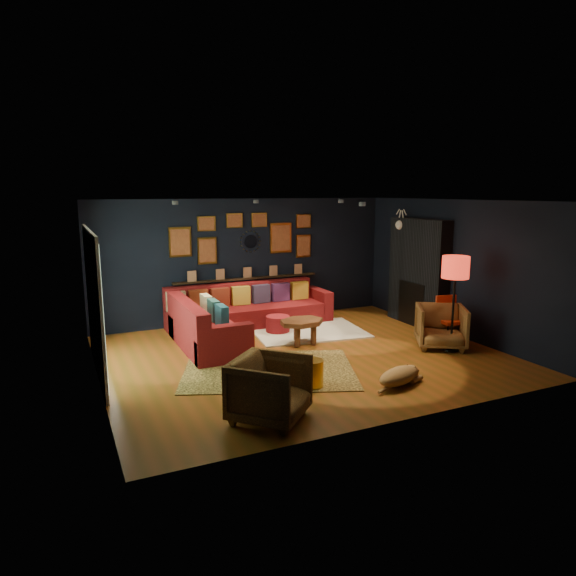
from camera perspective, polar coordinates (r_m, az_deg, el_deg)
name	(u,v)px	position (r m, az deg, el deg)	size (l,w,h in m)	color
floor	(303,356)	(8.79, 1.62, -7.53)	(6.50, 6.50, 0.00)	brown
room_walls	(303,263)	(8.43, 1.68, 2.81)	(6.50, 6.50, 6.50)	black
sectional	(234,317)	(10.09, -6.07, -3.27)	(3.41, 2.69, 0.86)	maroon
ledge	(247,278)	(10.97, -4.54, 1.07)	(3.20, 0.12, 0.04)	black
gallery_wall	(245,237)	(10.89, -4.75, 5.71)	(3.15, 0.04, 1.02)	gold
sunburst_mirror	(251,242)	(10.94, -4.18, 5.17)	(0.47, 0.16, 0.47)	silver
fireplace	(418,276)	(10.93, 14.22, 1.28)	(0.31, 1.60, 2.20)	black
deer_head	(407,225)	(11.24, 13.04, 6.87)	(0.50, 0.28, 0.45)	white
sliding_door	(94,303)	(8.27, -20.74, -1.52)	(0.06, 2.80, 2.20)	white
ceiling_spots	(283,202)	(9.08, -0.55, 9.50)	(3.30, 2.50, 0.06)	black
shag_rug	(308,331)	(10.22, 2.22, -4.82)	(2.14, 1.56, 0.03)	silver
leopard_rug	(269,370)	(8.10, -2.13, -9.09)	(2.62, 1.87, 0.01)	tan
coffee_table	(302,324)	(9.33, 1.55, -4.06)	(0.93, 0.74, 0.43)	#592F19
pouf	(278,324)	(10.13, -1.15, -3.98)	(0.47, 0.47, 0.31)	maroon
armchair_left	(270,386)	(6.32, -2.03, -10.83)	(0.84, 0.78, 0.86)	#C48540
armchair_right	(441,325)	(9.53, 16.65, -3.92)	(0.82, 0.76, 0.84)	#C48540
gold_stool	(312,374)	(7.40, 2.71, -9.48)	(0.32, 0.32, 0.40)	gold
orange_chair	(448,316)	(9.83, 17.39, -2.95)	(0.46, 0.46, 0.87)	black
floor_lamp	(455,271)	(9.21, 18.10, 1.77)	(0.46, 0.46, 1.67)	black
dog	(399,373)	(7.62, 12.21, -9.21)	(1.09, 0.53, 0.34)	#A8723D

